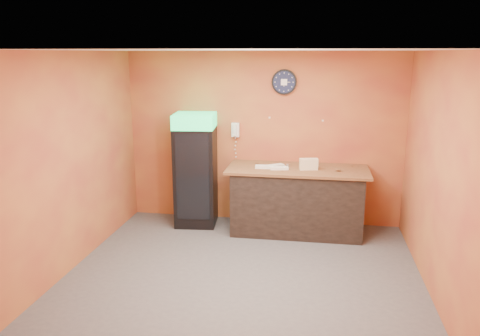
# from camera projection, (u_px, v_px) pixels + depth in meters

# --- Properties ---
(floor) EXTENTS (4.50, 4.50, 0.00)m
(floor) POSITION_uv_depth(u_px,v_px,m) (244.00, 272.00, 6.08)
(floor) COLOR #47474C
(floor) RESTS_ON ground
(back_wall) EXTENTS (4.50, 0.02, 2.80)m
(back_wall) POSITION_uv_depth(u_px,v_px,m) (263.00, 139.00, 7.66)
(back_wall) COLOR #C47D37
(back_wall) RESTS_ON floor
(left_wall) EXTENTS (0.02, 4.00, 2.80)m
(left_wall) POSITION_uv_depth(u_px,v_px,m) (74.00, 161.00, 6.10)
(left_wall) COLOR #C47D37
(left_wall) RESTS_ON floor
(right_wall) EXTENTS (0.02, 4.00, 2.80)m
(right_wall) POSITION_uv_depth(u_px,v_px,m) (437.00, 175.00, 5.39)
(right_wall) COLOR #C47D37
(right_wall) RESTS_ON floor
(ceiling) EXTENTS (4.50, 4.00, 0.02)m
(ceiling) POSITION_uv_depth(u_px,v_px,m) (245.00, 50.00, 5.41)
(ceiling) COLOR white
(ceiling) RESTS_ON back_wall
(beverage_cooler) EXTENTS (0.70, 0.71, 1.83)m
(beverage_cooler) POSITION_uv_depth(u_px,v_px,m) (195.00, 172.00, 7.58)
(beverage_cooler) COLOR black
(beverage_cooler) RESTS_ON floor
(prep_counter) EXTENTS (1.99, 0.89, 0.99)m
(prep_counter) POSITION_uv_depth(u_px,v_px,m) (297.00, 201.00, 7.36)
(prep_counter) COLOR black
(prep_counter) RESTS_ON floor
(wall_clock) EXTENTS (0.40, 0.06, 0.40)m
(wall_clock) POSITION_uv_depth(u_px,v_px,m) (284.00, 82.00, 7.36)
(wall_clock) COLOR black
(wall_clock) RESTS_ON back_wall
(wall_phone) EXTENTS (0.13, 0.11, 0.23)m
(wall_phone) POSITION_uv_depth(u_px,v_px,m) (235.00, 130.00, 7.65)
(wall_phone) COLOR white
(wall_phone) RESTS_ON back_wall
(butcher_paper) EXTENTS (2.18, 0.95, 0.04)m
(butcher_paper) POSITION_uv_depth(u_px,v_px,m) (298.00, 169.00, 7.24)
(butcher_paper) COLOR brown
(butcher_paper) RESTS_ON prep_counter
(sub_roll_stack) EXTENTS (0.29, 0.15, 0.18)m
(sub_roll_stack) POSITION_uv_depth(u_px,v_px,m) (309.00, 164.00, 7.11)
(sub_roll_stack) COLOR #F7E9C0
(sub_roll_stack) RESTS_ON butcher_paper
(wrapped_sandwich_left) EXTENTS (0.30, 0.14, 0.04)m
(wrapped_sandwich_left) POSITION_uv_depth(u_px,v_px,m) (265.00, 167.00, 7.22)
(wrapped_sandwich_left) COLOR white
(wrapped_sandwich_left) RESTS_ON butcher_paper
(wrapped_sandwich_mid) EXTENTS (0.29, 0.15, 0.04)m
(wrapped_sandwich_mid) POSITION_uv_depth(u_px,v_px,m) (279.00, 168.00, 7.15)
(wrapped_sandwich_mid) COLOR white
(wrapped_sandwich_mid) RESTS_ON butcher_paper
(wrapped_sandwich_right) EXTENTS (0.28, 0.25, 0.04)m
(wrapped_sandwich_right) POSITION_uv_depth(u_px,v_px,m) (275.00, 166.00, 7.29)
(wrapped_sandwich_right) COLOR white
(wrapped_sandwich_right) RESTS_ON butcher_paper
(kitchen_tool) EXTENTS (0.05, 0.05, 0.05)m
(kitchen_tool) POSITION_uv_depth(u_px,v_px,m) (288.00, 165.00, 7.30)
(kitchen_tool) COLOR silver
(kitchen_tool) RESTS_ON butcher_paper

